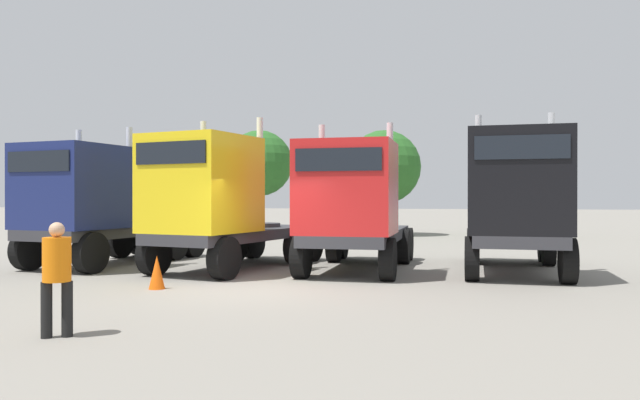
{
  "coord_description": "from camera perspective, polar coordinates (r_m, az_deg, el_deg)",
  "views": [
    {
      "loc": [
        4.21,
        -12.86,
        2.04
      ],
      "look_at": [
        0.49,
        4.54,
        1.97
      ],
      "focal_mm": 34.37,
      "sensor_mm": 36.0,
      "label": 1
    }
  ],
  "objects": [
    {
      "name": "semi_truck_yellow",
      "position": [
        16.94,
        -9.74,
        -0.16
      ],
      "size": [
        3.83,
        6.64,
        4.27
      ],
      "rotation": [
        0.0,
        0.0,
        -1.79
      ],
      "color": "#333338",
      "rests_on": "ground"
    },
    {
      "name": "visitor_in_hivis",
      "position": [
        9.78,
        -23.3,
        -6.07
      ],
      "size": [
        0.54,
        0.54,
        1.68
      ],
      "rotation": [
        0.0,
        0.0,
        5.21
      ],
      "color": "black",
      "rests_on": "ground"
    },
    {
      "name": "ground",
      "position": [
        13.68,
        -6.06,
        -8.37
      ],
      "size": [
        200.0,
        200.0,
        0.0
      ],
      "primitive_type": "plane",
      "color": "gray"
    },
    {
      "name": "oak_far_right",
      "position": [
        34.46,
        17.53,
        3.22
      ],
      "size": [
        3.12,
        3.12,
        5.44
      ],
      "color": "#4C3823",
      "rests_on": "ground"
    },
    {
      "name": "oak_far_centre",
      "position": [
        33.34,
        5.98,
        3.06
      ],
      "size": [
        3.98,
        3.98,
        5.7
      ],
      "color": "#4C3823",
      "rests_on": "ground"
    },
    {
      "name": "traffic_cone_near",
      "position": [
        14.23,
        -14.95,
        -6.52
      ],
      "size": [
        0.36,
        0.36,
        0.75
      ],
      "primitive_type": "cone",
      "color": "#F2590C",
      "rests_on": "ground"
    },
    {
      "name": "oak_far_left",
      "position": [
        38.9,
        -5.65,
        3.42
      ],
      "size": [
        4.15,
        4.15,
        6.3
      ],
      "color": "#4C3823",
      "rests_on": "ground"
    },
    {
      "name": "semi_truck_black",
      "position": [
        16.7,
        17.79,
        -0.06
      ],
      "size": [
        2.79,
        6.47,
        4.33
      ],
      "rotation": [
        0.0,
        0.0,
        -1.61
      ],
      "color": "#333338",
      "rests_on": "ground"
    },
    {
      "name": "semi_truck_navy",
      "position": [
        19.15,
        -20.63,
        -0.38
      ],
      "size": [
        3.48,
        6.54,
        4.13
      ],
      "rotation": [
        0.0,
        0.0,
        -1.73
      ],
      "color": "#333338",
      "rests_on": "ground"
    },
    {
      "name": "semi_truck_red",
      "position": [
        16.42,
        3.03,
        -0.66
      ],
      "size": [
        2.68,
        6.42,
        4.08
      ],
      "rotation": [
        0.0,
        0.0,
        -1.59
      ],
      "color": "#333338",
      "rests_on": "ground"
    }
  ]
}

